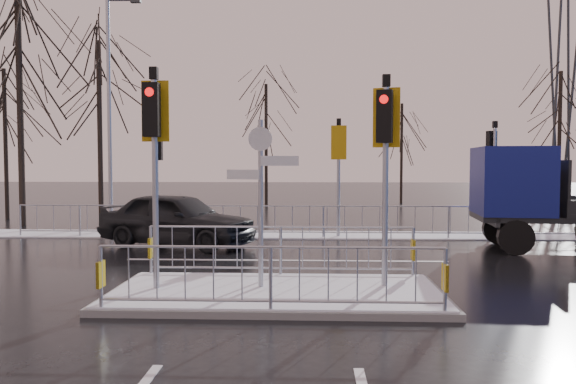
{
  "coord_description": "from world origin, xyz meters",
  "views": [
    {
      "loc": [
        0.65,
        -10.04,
        2.44
      ],
      "look_at": [
        0.12,
        2.1,
        1.8
      ],
      "focal_mm": 35.0,
      "sensor_mm": 36.0,
      "label": 1
    }
  ],
  "objects_px": {
    "traffic_island": "(276,276)",
    "car_far_lane": "(177,219)",
    "flatbed_truck": "(544,195)",
    "street_lamp_left": "(111,104)"
  },
  "relations": [
    {
      "from": "traffic_island",
      "to": "car_far_lane",
      "type": "distance_m",
      "value": 6.91
    },
    {
      "from": "flatbed_truck",
      "to": "street_lamp_left",
      "type": "relative_size",
      "value": 0.78
    },
    {
      "from": "flatbed_truck",
      "to": "street_lamp_left",
      "type": "bearing_deg",
      "value": 164.64
    },
    {
      "from": "car_far_lane",
      "to": "street_lamp_left",
      "type": "height_order",
      "value": "street_lamp_left"
    },
    {
      "from": "traffic_island",
      "to": "street_lamp_left",
      "type": "bearing_deg",
      "value": 124.07
    },
    {
      "from": "traffic_island",
      "to": "flatbed_truck",
      "type": "xyz_separation_m",
      "value": [
        7.1,
        5.78,
        1.14
      ]
    },
    {
      "from": "flatbed_truck",
      "to": "traffic_island",
      "type": "bearing_deg",
      "value": -140.86
    },
    {
      "from": "car_far_lane",
      "to": "flatbed_truck",
      "type": "distance_m",
      "value": 10.41
    },
    {
      "from": "car_far_lane",
      "to": "street_lamp_left",
      "type": "xyz_separation_m",
      "value": [
        -3.14,
        3.42,
        3.7
      ]
    },
    {
      "from": "traffic_island",
      "to": "car_far_lane",
      "type": "bearing_deg",
      "value": 118.39
    }
  ]
}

